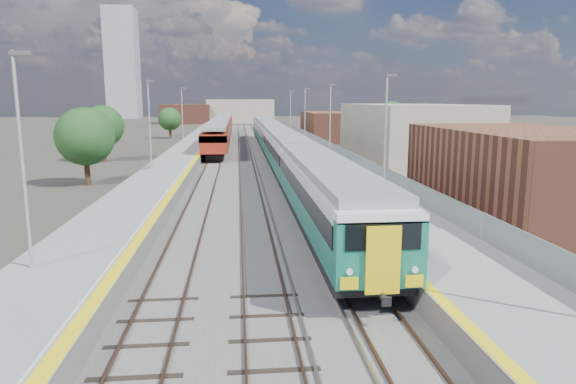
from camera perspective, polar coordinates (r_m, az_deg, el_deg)
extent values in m
plane|color=#47443A|center=(60.73, -2.86, 3.68)|extent=(320.00, 320.00, 0.00)
cube|color=#565451|center=(63.15, -5.01, 3.93)|extent=(10.50, 155.00, 0.06)
cube|color=#4C3323|center=(65.72, -2.39, 4.28)|extent=(0.07, 160.00, 0.14)
cube|color=#4C3323|center=(65.81, -1.13, 4.29)|extent=(0.07, 160.00, 0.14)
cube|color=#4C3323|center=(65.62, -5.45, 4.23)|extent=(0.07, 160.00, 0.14)
cube|color=#4C3323|center=(65.64, -4.19, 4.25)|extent=(0.07, 160.00, 0.14)
cube|color=#4C3323|center=(65.71, -8.51, 4.17)|extent=(0.07, 160.00, 0.14)
cube|color=#4C3323|center=(65.65, -7.25, 4.20)|extent=(0.07, 160.00, 0.14)
cube|color=gray|center=(65.70, -2.68, 4.27)|extent=(0.08, 160.00, 0.10)
cube|color=gray|center=(65.65, -3.90, 4.25)|extent=(0.08, 160.00, 0.10)
cube|color=slate|center=(63.61, 1.77, 4.44)|extent=(4.70, 155.00, 1.00)
cube|color=gray|center=(63.56, 1.77, 4.89)|extent=(4.70, 155.00, 0.03)
cube|color=yellow|center=(63.32, -0.12, 4.89)|extent=(0.40, 155.00, 0.01)
cube|color=gray|center=(63.82, 3.75, 5.43)|extent=(0.06, 155.00, 1.20)
cylinder|color=#9EA0A3|center=(33.68, 10.77, 6.42)|extent=(0.12, 0.12, 7.50)
cube|color=#4C4C4F|center=(33.72, 11.40, 12.61)|extent=(0.70, 0.18, 0.14)
cylinder|color=#9EA0A3|center=(53.15, 4.71, 7.89)|extent=(0.12, 0.12, 7.50)
cube|color=#4C4C4F|center=(53.18, 5.04, 11.82)|extent=(0.70, 0.18, 0.14)
cylinder|color=#9EA0A3|center=(72.91, 1.90, 8.54)|extent=(0.12, 0.12, 7.50)
cube|color=#4C4C4F|center=(72.93, 2.11, 11.40)|extent=(0.70, 0.18, 0.14)
cylinder|color=#9EA0A3|center=(92.77, 0.28, 8.90)|extent=(0.12, 0.12, 7.50)
cube|color=#4C4C4F|center=(92.79, 0.44, 11.15)|extent=(0.70, 0.18, 0.14)
cube|color=slate|center=(63.40, -11.19, 4.23)|extent=(4.30, 155.00, 1.00)
cube|color=gray|center=(63.35, -11.21, 4.68)|extent=(4.30, 155.00, 0.03)
cube|color=yellow|center=(63.19, -9.49, 4.74)|extent=(0.45, 155.00, 0.01)
cube|color=silver|center=(63.22, -9.81, 4.74)|extent=(0.08, 155.00, 0.01)
cylinder|color=#9EA0A3|center=(19.82, -27.41, 2.91)|extent=(0.12, 0.12, 7.50)
cube|color=#4C4C4F|center=(19.67, -27.61, 13.53)|extent=(0.70, 0.18, 0.14)
cylinder|color=#9EA0A3|center=(44.93, -15.12, 7.15)|extent=(0.12, 0.12, 7.50)
cube|color=#4C4C4F|center=(44.87, -15.02, 11.82)|extent=(0.70, 0.18, 0.14)
cylinder|color=#9EA0A3|center=(70.69, -11.66, 8.28)|extent=(0.12, 0.12, 7.50)
cube|color=#4C4C4F|center=(70.65, -11.57, 11.25)|extent=(0.70, 0.18, 0.14)
cube|color=brown|center=(33.17, 24.99, 1.81)|extent=(9.00, 16.00, 5.20)
cube|color=gray|center=(58.50, 13.31, 6.32)|extent=(11.00, 22.00, 6.40)
cube|color=brown|center=(89.79, 4.64, 7.31)|extent=(8.00, 18.00, 4.80)
cube|color=gray|center=(160.31, -5.32, 8.96)|extent=(20.00, 14.00, 7.00)
cube|color=brown|center=(156.06, -11.26, 8.52)|extent=(14.00, 12.00, 5.60)
cube|color=gray|center=(205.08, -17.91, 13.40)|extent=(11.00, 11.00, 40.00)
cube|color=black|center=(26.24, 4.08, -3.02)|extent=(2.78, 19.91, 0.47)
cube|color=#125F4D|center=(26.07, 4.10, -1.28)|extent=(2.88, 19.91, 1.16)
cube|color=black|center=(25.90, 4.13, 0.72)|extent=(2.94, 19.91, 0.80)
cube|color=silver|center=(25.80, 4.15, 2.10)|extent=(2.88, 19.91, 0.49)
cube|color=gray|center=(25.75, 4.16, 3.05)|extent=(2.55, 19.91, 0.41)
cube|color=black|center=(46.18, -0.14, 2.75)|extent=(2.78, 19.91, 0.47)
cube|color=#125F4D|center=(46.08, -0.14, 3.76)|extent=(2.88, 19.91, 1.16)
cube|color=black|center=(45.99, -0.14, 4.90)|extent=(2.94, 19.91, 0.80)
cube|color=silver|center=(45.93, -0.14, 5.68)|extent=(2.88, 19.91, 0.49)
cube|color=gray|center=(45.90, -0.14, 6.22)|extent=(2.55, 19.91, 0.41)
cube|color=black|center=(66.41, -1.80, 5.03)|extent=(2.78, 19.91, 0.47)
cube|color=#125F4D|center=(66.34, -1.81, 5.73)|extent=(2.88, 19.91, 1.16)
cube|color=black|center=(66.27, -1.81, 6.52)|extent=(2.94, 19.91, 0.80)
cube|color=silver|center=(66.23, -1.82, 7.07)|extent=(2.88, 19.91, 0.49)
cube|color=gray|center=(66.21, -1.82, 7.44)|extent=(2.55, 19.91, 0.41)
cube|color=black|center=(86.72, -2.70, 6.24)|extent=(2.78, 19.91, 0.47)
cube|color=#125F4D|center=(86.66, -2.70, 6.78)|extent=(2.88, 19.91, 1.16)
cube|color=black|center=(86.61, -2.71, 7.38)|extent=(2.94, 19.91, 0.80)
cube|color=silver|center=(86.59, -2.71, 7.80)|extent=(2.88, 19.91, 0.49)
cube|color=gray|center=(86.57, -2.71, 8.08)|extent=(2.55, 19.91, 0.41)
cube|color=#125F4D|center=(16.27, 10.17, -6.74)|extent=(2.86, 0.61, 2.14)
cube|color=black|center=(15.81, 10.55, -4.94)|extent=(2.35, 0.06, 0.82)
cube|color=yellow|center=(15.96, 10.52, -7.48)|extent=(1.07, 0.10, 2.14)
cube|color=black|center=(65.86, -7.88, 4.54)|extent=(2.02, 17.14, 0.70)
cube|color=maroon|center=(65.71, -7.92, 6.00)|extent=(2.97, 20.16, 2.12)
cube|color=black|center=(65.68, -7.93, 6.46)|extent=(3.04, 20.16, 0.74)
cube|color=gray|center=(65.62, -7.95, 7.38)|extent=(2.65, 20.16, 0.42)
cube|color=black|center=(86.43, -7.35, 5.89)|extent=(2.02, 17.14, 0.70)
cube|color=maroon|center=(86.33, -7.38, 7.00)|extent=(2.97, 20.16, 2.12)
cube|color=black|center=(86.30, -7.38, 7.35)|extent=(3.04, 20.16, 0.74)
cube|color=gray|center=(86.25, -7.40, 8.05)|extent=(2.65, 20.16, 0.42)
cube|color=black|center=(107.04, -7.02, 6.71)|extent=(2.02, 17.14, 0.70)
cube|color=maroon|center=(106.96, -7.04, 7.61)|extent=(2.97, 20.16, 2.12)
cube|color=black|center=(106.94, -7.05, 7.89)|extent=(3.04, 20.16, 0.74)
cube|color=gray|center=(106.90, -7.06, 8.46)|extent=(2.65, 20.16, 0.42)
cylinder|color=#382619|center=(44.80, -21.40, 2.08)|extent=(0.44, 0.44, 2.21)
sphere|color=#1B481D|center=(44.52, -21.64, 5.75)|extent=(4.66, 4.66, 4.66)
cylinder|color=#382619|center=(61.65, -19.74, 4.22)|extent=(0.44, 0.44, 2.20)
sphere|color=#1B481D|center=(61.45, -19.90, 6.89)|extent=(4.65, 4.65, 4.65)
cylinder|color=#382619|center=(95.44, -12.95, 6.40)|extent=(0.44, 0.44, 1.94)
sphere|color=#1B481D|center=(95.32, -13.01, 7.91)|extent=(4.09, 4.09, 4.09)
cylinder|color=#382619|center=(78.35, 11.28, 5.83)|extent=(0.44, 0.44, 2.35)
sphere|color=#1B481D|center=(78.19, 11.36, 8.08)|extent=(4.97, 4.97, 4.97)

